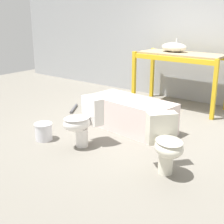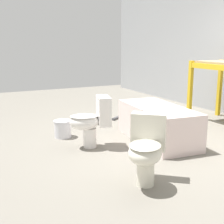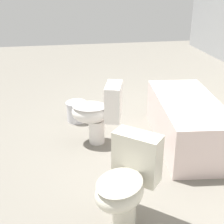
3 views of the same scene
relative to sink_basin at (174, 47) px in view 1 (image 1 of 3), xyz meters
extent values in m
plane|color=slate|center=(0.24, -1.48, -1.21)|extent=(12.00, 12.00, 0.00)
cube|color=#9EA0A3|center=(0.24, 0.58, 0.39)|extent=(10.80, 0.08, 3.20)
cube|color=gold|center=(-0.68, -0.43, -0.65)|extent=(0.07, 0.07, 1.12)
cube|color=gold|center=(1.06, -0.43, -0.65)|extent=(0.07, 0.07, 1.12)
cube|color=gold|center=(-0.68, 0.33, -0.65)|extent=(0.07, 0.07, 1.12)
cube|color=gold|center=(0.19, -0.43, -0.17)|extent=(1.74, 0.06, 0.09)
cube|color=gold|center=(0.19, 0.33, -0.17)|extent=(1.74, 0.06, 0.09)
cube|color=#998466|center=(0.19, -0.05, -0.11)|extent=(1.67, 0.69, 0.04)
ellipsoid|color=silver|center=(0.00, 0.00, 0.00)|extent=(0.53, 0.37, 0.19)
cylinder|color=silver|center=(0.00, 0.10, 0.13)|extent=(0.02, 0.02, 0.08)
cube|color=silver|center=(0.16, -1.76, -0.95)|extent=(1.54, 0.81, 0.52)
cube|color=beige|center=(0.16, -1.76, -0.80)|extent=(1.45, 0.72, 0.22)
cylinder|color=white|center=(-0.02, -2.77, -1.07)|extent=(0.18, 0.18, 0.28)
ellipsoid|color=white|center=(-0.04, -2.84, -0.84)|extent=(0.44, 0.49, 0.23)
ellipsoid|color=beige|center=(-0.04, -2.84, -0.76)|extent=(0.41, 0.47, 0.03)
cube|color=white|center=(0.04, -2.59, -0.69)|extent=(0.39, 0.26, 0.39)
cylinder|color=silver|center=(1.35, -2.74, -1.07)|extent=(0.18, 0.18, 0.28)
ellipsoid|color=silver|center=(1.40, -2.79, -0.84)|extent=(0.53, 0.52, 0.23)
ellipsoid|color=#B3AF9F|center=(1.40, -2.79, -0.76)|extent=(0.50, 0.50, 0.03)
cube|color=silver|center=(1.20, -2.61, -0.69)|extent=(0.36, 0.38, 0.39)
cylinder|color=silver|center=(-0.65, -2.96, -1.08)|extent=(0.26, 0.26, 0.27)
cylinder|color=silver|center=(-0.65, -2.96, -0.95)|extent=(0.28, 0.28, 0.02)
cylinder|color=#4C4C51|center=(-1.37, -1.56, -1.18)|extent=(0.32, 0.47, 0.05)
camera|label=1|loc=(2.93, -5.87, 0.69)|focal=50.00mm
camera|label=2|loc=(3.85, -4.41, 0.22)|focal=50.00mm
camera|label=3|loc=(3.18, -3.16, 0.58)|focal=50.00mm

